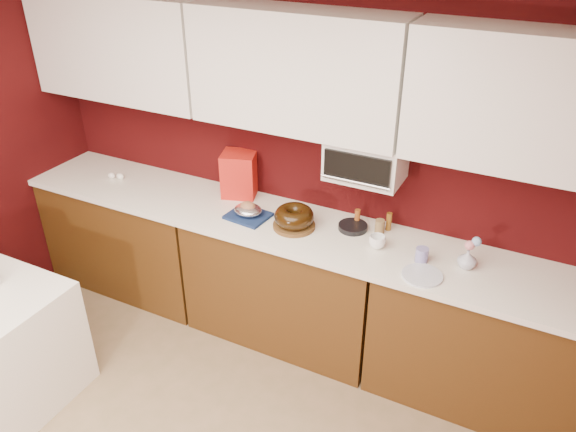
% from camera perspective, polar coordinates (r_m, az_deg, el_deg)
% --- Properties ---
extents(wall_back, '(4.00, 0.02, 2.50)m').
position_cam_1_polar(wall_back, '(3.71, 2.01, 6.11)').
color(wall_back, '#380708').
rests_on(wall_back, floor).
extents(base_cabinet_left, '(1.31, 0.58, 0.86)m').
position_cam_1_polar(base_cabinet_left, '(4.54, -15.35, -1.98)').
color(base_cabinet_left, '#4C2D0F').
rests_on(base_cabinet_left, floor).
extents(base_cabinet_center, '(1.31, 0.58, 0.86)m').
position_cam_1_polar(base_cabinet_center, '(3.88, -0.16, -6.73)').
color(base_cabinet_center, '#4C2D0F').
rests_on(base_cabinet_center, floor).
extents(base_cabinet_right, '(1.31, 0.58, 0.86)m').
position_cam_1_polar(base_cabinet_right, '(3.61, 19.51, -12.03)').
color(base_cabinet_right, '#4C2D0F').
rests_on(base_cabinet_right, floor).
extents(countertop, '(4.00, 0.62, 0.04)m').
position_cam_1_polar(countertop, '(3.63, -0.17, -1.00)').
color(countertop, white).
rests_on(countertop, base_cabinet_center).
extents(upper_cabinet_left, '(1.31, 0.33, 0.70)m').
position_cam_1_polar(upper_cabinet_left, '(4.11, -16.70, 16.12)').
color(upper_cabinet_left, white).
rests_on(upper_cabinet_left, wall_back).
extents(upper_cabinet_center, '(1.31, 0.33, 0.70)m').
position_cam_1_polar(upper_cabinet_center, '(3.37, 0.96, 14.50)').
color(upper_cabinet_center, white).
rests_on(upper_cabinet_center, wall_back).
extents(upper_cabinet_right, '(1.31, 0.33, 0.70)m').
position_cam_1_polar(upper_cabinet_right, '(3.06, 24.45, 10.28)').
color(upper_cabinet_right, white).
rests_on(upper_cabinet_right, wall_back).
extents(toaster_oven, '(0.45, 0.30, 0.25)m').
position_cam_1_polar(toaster_oven, '(3.38, 7.95, 5.75)').
color(toaster_oven, white).
rests_on(toaster_oven, upper_cabinet_center).
extents(toaster_oven_door, '(0.40, 0.02, 0.18)m').
position_cam_1_polar(toaster_oven_door, '(3.25, 6.98, 4.74)').
color(toaster_oven_door, black).
rests_on(toaster_oven_door, toaster_oven).
extents(toaster_oven_handle, '(0.42, 0.02, 0.02)m').
position_cam_1_polar(toaster_oven_handle, '(3.27, 6.81, 3.45)').
color(toaster_oven_handle, silver).
rests_on(toaster_oven_handle, toaster_oven).
extents(cake_base, '(0.30, 0.30, 0.02)m').
position_cam_1_polar(cake_base, '(3.57, 0.62, -0.98)').
color(cake_base, brown).
rests_on(cake_base, countertop).
extents(bundt_cake, '(0.28, 0.28, 0.10)m').
position_cam_1_polar(bundt_cake, '(3.53, 0.62, -0.04)').
color(bundt_cake, black).
rests_on(bundt_cake, cake_base).
extents(navy_towel, '(0.28, 0.25, 0.02)m').
position_cam_1_polar(navy_towel, '(3.69, -4.06, 0.02)').
color(navy_towel, navy).
rests_on(navy_towel, countertop).
extents(foil_ham_nest, '(0.23, 0.21, 0.07)m').
position_cam_1_polar(foil_ham_nest, '(3.67, -4.09, 0.63)').
color(foil_ham_nest, white).
rests_on(foil_ham_nest, navy_towel).
extents(roasted_ham, '(0.13, 0.12, 0.07)m').
position_cam_1_polar(roasted_ham, '(3.66, -4.10, 0.97)').
color(roasted_ham, '#9F6A48').
rests_on(roasted_ham, foil_ham_nest).
extents(pandoro_box, '(0.28, 0.27, 0.31)m').
position_cam_1_polar(pandoro_box, '(3.92, -4.95, 4.26)').
color(pandoro_box, '#AB0B1A').
rests_on(pandoro_box, countertop).
extents(dark_pan, '(0.19, 0.19, 0.03)m').
position_cam_1_polar(dark_pan, '(3.57, 6.60, -1.11)').
color(dark_pan, black).
rests_on(dark_pan, countertop).
extents(coffee_mug, '(0.12, 0.12, 0.10)m').
position_cam_1_polar(coffee_mug, '(3.39, 9.06, -2.48)').
color(coffee_mug, white).
rests_on(coffee_mug, countertop).
extents(blue_jar, '(0.08, 0.08, 0.09)m').
position_cam_1_polar(blue_jar, '(3.31, 13.43, -3.89)').
color(blue_jar, '#201A91').
rests_on(blue_jar, countertop).
extents(flower_vase, '(0.11, 0.11, 0.13)m').
position_cam_1_polar(flower_vase, '(3.32, 17.76, -4.09)').
color(flower_vase, silver).
rests_on(flower_vase, countertop).
extents(flower_pink, '(0.05, 0.05, 0.05)m').
position_cam_1_polar(flower_pink, '(3.28, 17.98, -2.86)').
color(flower_pink, '#DC7F89').
rests_on(flower_pink, flower_vase).
extents(flower_blue, '(0.05, 0.05, 0.05)m').
position_cam_1_polar(flower_blue, '(3.28, 18.61, -2.48)').
color(flower_blue, '#8AB0DD').
rests_on(flower_blue, flower_vase).
extents(china_plate, '(0.30, 0.30, 0.01)m').
position_cam_1_polar(china_plate, '(3.21, 13.48, -5.89)').
color(china_plate, silver).
rests_on(china_plate, countertop).
extents(amber_bottle, '(0.04, 0.04, 0.10)m').
position_cam_1_polar(amber_bottle, '(3.61, 7.06, -0.09)').
color(amber_bottle, '#974D1B').
rests_on(amber_bottle, countertop).
extents(paper_cup, '(0.06, 0.06, 0.09)m').
position_cam_1_polar(paper_cup, '(3.54, 9.30, -1.06)').
color(paper_cup, brown).
rests_on(paper_cup, countertop).
extents(egg_left, '(0.07, 0.06, 0.04)m').
position_cam_1_polar(egg_left, '(4.40, -17.49, 3.95)').
color(egg_left, white).
rests_on(egg_left, countertop).
extents(egg_right, '(0.06, 0.05, 0.05)m').
position_cam_1_polar(egg_right, '(4.36, -16.68, 3.88)').
color(egg_right, white).
rests_on(egg_right, countertop).
extents(amber_bottle_tall, '(0.05, 0.05, 0.12)m').
position_cam_1_polar(amber_bottle_tall, '(3.57, 10.21, -0.56)').
color(amber_bottle_tall, brown).
rests_on(amber_bottle_tall, countertop).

